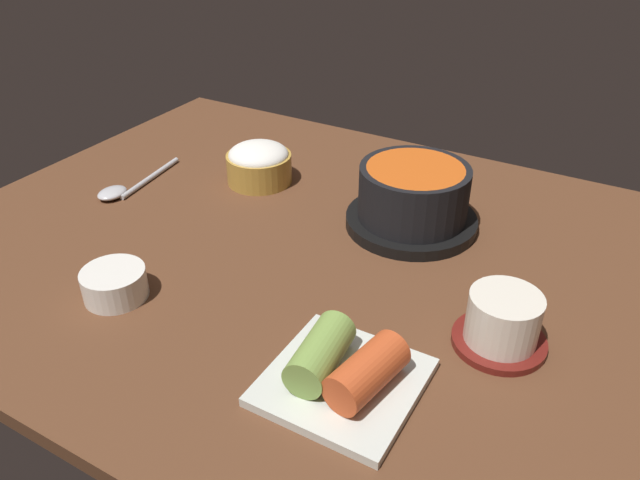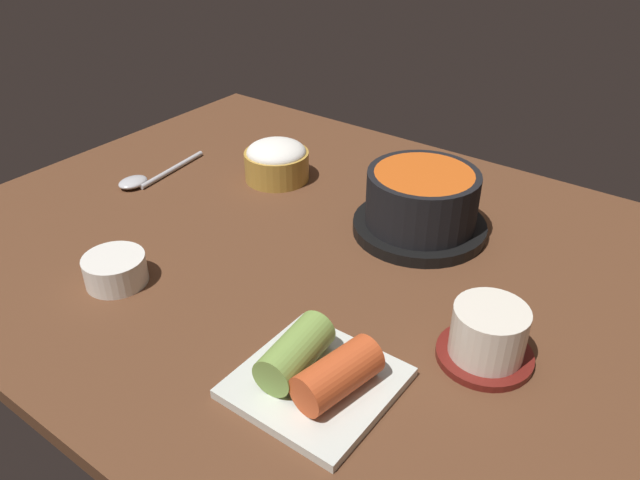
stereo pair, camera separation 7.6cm
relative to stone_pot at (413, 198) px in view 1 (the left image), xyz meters
The scene contains 7 objects.
dining_table 15.26cm from the stone_pot, 126.74° to the right, with size 100.00×76.00×2.00cm, color #56331E.
stone_pot is the anchor object (origin of this frame).
rice_bowl 25.65cm from the stone_pot, behind, with size 9.96×9.96×6.20cm.
tea_cup_with_saucer 24.79cm from the stone_pot, 45.68° to the right, with size 9.76×9.76×6.15cm.
kimchi_plate 31.72cm from the stone_pot, 78.95° to the right, with size 14.12×14.12×5.06cm.
side_bowl_near 39.22cm from the stone_pot, 126.30° to the right, with size 7.31×7.31×3.49cm.
spoon 43.17cm from the stone_pot, 163.57° to the right, with size 4.06×16.59×1.35cm.
Camera 1 is at (34.09, -57.80, 45.51)cm, focal length 34.78 mm.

